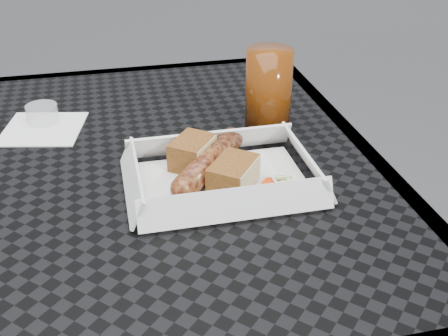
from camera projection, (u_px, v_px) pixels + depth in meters
name	position (u px, v px, depth m)	size (l,w,h in m)	color
patio_table	(106.00, 213.00, 0.82)	(0.80, 0.80, 0.74)	black
food_tray	(222.00, 182.00, 0.75)	(0.22, 0.15, 0.00)	white
bratwurst	(209.00, 162.00, 0.76)	(0.12, 0.15, 0.03)	brown
bread_near	(192.00, 152.00, 0.77)	(0.06, 0.04, 0.04)	brown
bread_far	(233.00, 174.00, 0.73)	(0.07, 0.05, 0.04)	brown
veg_garnish	(279.00, 187.00, 0.73)	(0.03, 0.03, 0.00)	red
napkin	(43.00, 129.00, 0.89)	(0.12, 0.12, 0.00)	white
condiment_cup_empty	(42.00, 114.00, 0.90)	(0.05, 0.05, 0.03)	silver
drink_glass	(268.00, 92.00, 0.85)	(0.07, 0.07, 0.13)	#572507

